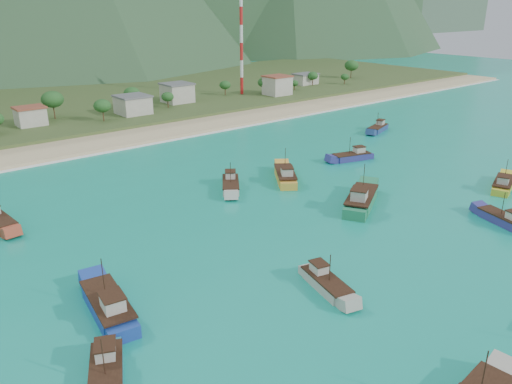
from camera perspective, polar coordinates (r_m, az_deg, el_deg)
ground at (r=74.67m, az=5.64°, el=-6.86°), size 600.00×600.00×0.00m
beach at (r=138.29m, az=-18.15°, el=5.24°), size 400.00×18.00×1.20m
land at (r=195.26m, az=-25.02°, el=8.62°), size 400.00×110.00×2.40m
surf_line at (r=129.75m, az=-16.56°, el=4.43°), size 400.00×2.50×0.08m
village at (r=161.97m, az=-18.52°, el=9.01°), size 212.03×23.63×6.79m
vegetation at (r=158.43m, az=-23.17°, el=8.40°), size 275.70×25.63×8.70m
radio_tower at (r=195.74m, az=-1.68°, el=16.68°), size 1.20×1.20×38.37m
boat_1 at (r=149.00m, az=13.75°, el=7.02°), size 10.62×6.05×6.02m
boat_2 at (r=92.11m, az=11.92°, el=-0.98°), size 14.13×10.40×8.22m
boat_3 at (r=110.47m, az=26.40°, el=0.72°), size 11.12×6.47×6.31m
boat_4 at (r=119.66m, az=10.91°, el=3.95°), size 10.68×5.70×6.05m
boat_7 at (r=103.67m, az=3.38°, el=1.79°), size 9.90×11.85×7.11m
boat_9 at (r=98.89m, az=-2.91°, el=0.75°), size 8.62×10.29×6.18m
boat_10 at (r=65.93m, az=7.96°, el=-10.36°), size 5.04×9.85×5.59m
boat_13 at (r=92.79m, az=26.49°, el=-2.94°), size 5.64×10.21×5.79m
boat_21 at (r=53.34m, az=-16.71°, el=-19.54°), size 7.08×10.55×6.05m
boat_25 at (r=62.73m, az=-16.48°, el=-12.51°), size 5.37×12.86×7.37m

